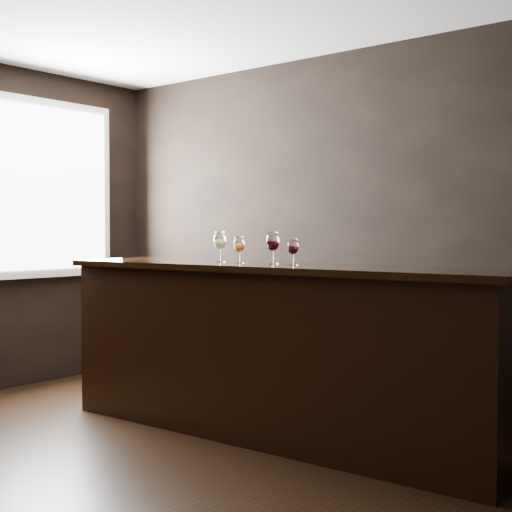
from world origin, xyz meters
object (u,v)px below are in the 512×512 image
Objects in this scene: glass_amber at (239,245)px; glass_red_b at (293,247)px; back_bar_shelf at (278,346)px; glass_white at (220,241)px; bar_counter at (277,354)px; glass_red_a at (273,242)px.

glass_amber is 1.08× the size of glass_red_b.
glass_amber is at bearing -67.34° from back_bar_shelf.
glass_red_b is at bearing -48.19° from back_bar_shelf.
glass_white is (0.17, -0.90, 0.88)m from back_bar_shelf.
bar_counter is 1.17m from back_bar_shelf.
glass_white reaches higher than glass_amber.
glass_red_b is (0.69, -0.07, -0.03)m from glass_white.
back_bar_shelf is at bearing 125.69° from glass_red_a.
glass_white is 0.70m from glass_red_b.
glass_white is 0.48m from glass_red_a.
back_bar_shelf is at bearing 125.12° from bar_counter.
glass_red_b is (0.16, -0.04, 0.71)m from bar_counter.
back_bar_shelf is (-0.70, 0.93, -0.14)m from bar_counter.
glass_amber is (0.40, -0.96, 0.85)m from back_bar_shelf.
glass_red_a is 0.23m from glass_red_b.
glass_amber is at bearing -14.63° from glass_white.
back_bar_shelf is 10.82× the size of glass_red_a.
bar_counter is 14.77× the size of glass_red_a.
glass_white is at bearing -79.48° from back_bar_shelf.
glass_red_b is (0.46, -0.01, -0.01)m from glass_amber.
glass_amber is (-0.30, -0.03, 0.72)m from bar_counter.
glass_red_a is (-0.06, 0.03, 0.74)m from bar_counter.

